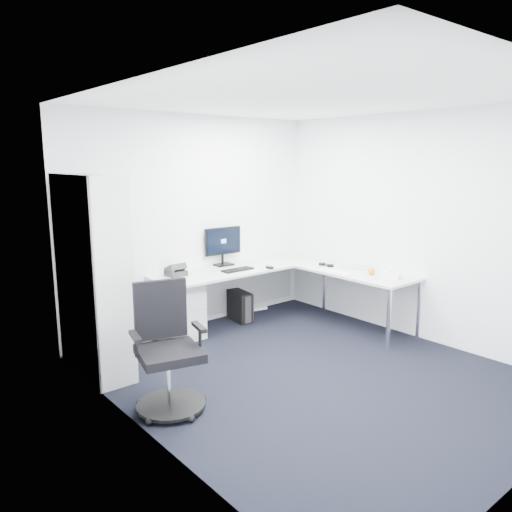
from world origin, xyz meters
TOP-DOWN VIEW (x-y plane):
  - ground at (0.00, 0.00)m, footprint 4.20×4.20m
  - ceiling at (0.00, 0.00)m, footprint 4.20×4.20m
  - wall_back at (0.00, 2.10)m, footprint 3.60×0.02m
  - wall_left at (-1.80, 0.00)m, footprint 0.02×4.20m
  - wall_right at (1.80, 0.00)m, footprint 0.02×4.20m
  - l_desk at (0.55, 1.40)m, footprint 2.56×1.44m
  - drawer_pedestal at (-0.46, 1.83)m, footprint 0.49×0.61m
  - bookshelf at (-1.62, 1.45)m, footprint 0.39×1.00m
  - task_chair at (-1.47, 0.27)m, footprint 0.75×0.75m
  - black_pc_tower at (0.52, 1.83)m, footprint 0.24×0.43m
  - beige_pc_tower at (-1.04, 1.77)m, footprint 0.19×0.39m
  - power_strip at (0.99, 2.03)m, footprint 0.32×0.11m
  - monitor at (0.39, 2.02)m, footprint 0.56×0.20m
  - black_keyboard at (0.34, 1.65)m, footprint 0.43×0.16m
  - mouse at (0.73, 1.47)m, footprint 0.06×0.10m
  - desk_phone at (-0.41, 1.91)m, footprint 0.22×0.22m
  - laptop at (1.66, 0.77)m, footprint 0.36×0.35m
  - white_keyboard at (1.23, 0.77)m, footprint 0.14×0.46m
  - headphones at (1.42, 1.11)m, footprint 0.15×0.22m
  - orange_fruit at (1.46, 0.40)m, footprint 0.09×0.09m
  - tissue_box at (1.49, 0.14)m, footprint 0.17×0.25m

SIDE VIEW (x-z plane):
  - ground at x=0.00m, z-range 0.00..0.00m
  - power_strip at x=0.99m, z-range 0.00..0.04m
  - beige_pc_tower at x=-1.04m, z-range 0.00..0.36m
  - black_pc_tower at x=0.52m, z-range 0.00..0.40m
  - l_desk at x=0.55m, z-range 0.00..0.75m
  - drawer_pedestal at x=-0.46m, z-range 0.00..0.75m
  - task_chair at x=-1.47m, z-range 0.00..1.11m
  - white_keyboard at x=1.23m, z-range 0.75..0.76m
  - black_keyboard at x=0.34m, z-range 0.75..0.77m
  - mouse at x=0.73m, z-range 0.75..0.78m
  - headphones at x=1.42m, z-range 0.75..0.80m
  - tissue_box at x=1.49m, z-range 0.75..0.83m
  - orange_fruit at x=1.46m, z-range 0.75..0.83m
  - desk_phone at x=-0.41m, z-range 0.75..0.90m
  - laptop at x=1.66m, z-range 0.75..0.97m
  - bookshelf at x=-1.62m, z-range 0.00..2.01m
  - monitor at x=0.39m, z-range 0.75..1.28m
  - wall_back at x=0.00m, z-range 0.00..2.70m
  - wall_left at x=-1.80m, z-range 0.00..2.70m
  - wall_right at x=1.80m, z-range 0.00..2.70m
  - ceiling at x=0.00m, z-range 2.70..2.70m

